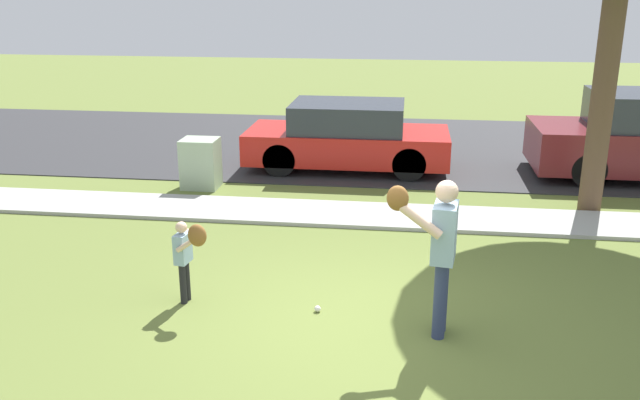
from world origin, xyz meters
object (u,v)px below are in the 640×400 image
object	(u,v)px
baseball	(318,309)
utility_cabinet	(201,163)
person_adult	(440,242)
person_child	(187,250)
parked_hatchback_red	(347,137)

from	to	relation	value
baseball	utility_cabinet	size ratio (longest dim) A/B	0.08
person_adult	utility_cabinet	world-z (taller)	person_adult
person_adult	baseball	bearing A→B (deg)	-6.96
utility_cabinet	person_child	bearing A→B (deg)	-74.69
parked_hatchback_red	baseball	bearing A→B (deg)	-87.79
person_child	parked_hatchback_red	world-z (taller)	parked_hatchback_red
person_adult	utility_cabinet	size ratio (longest dim) A/B	1.89
utility_cabinet	parked_hatchback_red	bearing A→B (deg)	33.13
baseball	utility_cabinet	xyz separation A→B (m)	(-2.78, 4.66, 0.42)
person_child	baseball	xyz separation A→B (m)	(1.51, -0.02, -0.64)
baseball	parked_hatchback_red	size ratio (longest dim) A/B	0.02
baseball	utility_cabinet	world-z (taller)	utility_cabinet
person_child	person_adult	bearing A→B (deg)	0.45
person_adult	parked_hatchback_red	bearing A→B (deg)	-69.14
person_child	parked_hatchback_red	size ratio (longest dim) A/B	0.26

